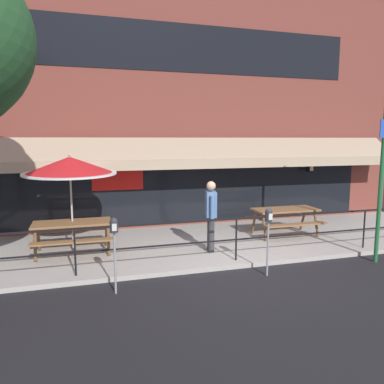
# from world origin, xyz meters

# --- Properties ---
(ground_plane) EXTENTS (120.00, 120.00, 0.00)m
(ground_plane) POSITION_xyz_m (0.00, 0.00, 0.00)
(ground_plane) COLOR black
(patio_deck) EXTENTS (15.00, 4.00, 0.10)m
(patio_deck) POSITION_xyz_m (0.00, 2.00, 0.05)
(patio_deck) COLOR #ADA89E
(patio_deck) RESTS_ON ground
(restaurant_building) EXTENTS (15.00, 1.60, 7.83)m
(restaurant_building) POSITION_xyz_m (0.00, 4.23, 3.89)
(restaurant_building) COLOR brown
(restaurant_building) RESTS_ON ground
(patio_railing) EXTENTS (13.84, 0.04, 0.97)m
(patio_railing) POSITION_xyz_m (0.00, 0.30, 0.80)
(patio_railing) COLOR black
(patio_railing) RESTS_ON patio_deck
(picnic_table_left) EXTENTS (1.80, 1.42, 0.76)m
(picnic_table_left) POSITION_xyz_m (-3.52, 1.85, 0.71)
(picnic_table_left) COLOR brown
(picnic_table_left) RESTS_ON patio_deck
(picnic_table_centre) EXTENTS (1.80, 1.42, 0.76)m
(picnic_table_centre) POSITION_xyz_m (2.19, 1.95, 0.71)
(picnic_table_centre) COLOR brown
(picnic_table_centre) RESTS_ON patio_deck
(patio_umbrella_left) EXTENTS (2.14, 2.14, 2.38)m
(patio_umbrella_left) POSITION_xyz_m (-3.52, 1.94, 2.18)
(patio_umbrella_left) COLOR #B7B2A8
(patio_umbrella_left) RESTS_ON patio_deck
(pedestrian_walking) EXTENTS (0.32, 0.61, 1.71)m
(pedestrian_walking) POSITION_xyz_m (-0.32, 1.11, 1.06)
(pedestrian_walking) COLOR #333338
(pedestrian_walking) RESTS_ON patio_deck
(parking_meter_near) EXTENTS (0.15, 0.16, 1.42)m
(parking_meter_near) POSITION_xyz_m (-2.74, -0.57, 1.15)
(parking_meter_near) COLOR gray
(parking_meter_near) RESTS_ON ground
(parking_meter_far) EXTENTS (0.15, 0.16, 1.42)m
(parking_meter_far) POSITION_xyz_m (0.34, -0.54, 1.15)
(parking_meter_far) COLOR gray
(parking_meter_far) RESTS_ON ground
(street_sign_pole) EXTENTS (0.28, 0.09, 4.21)m
(street_sign_pole) POSITION_xyz_m (3.16, -0.45, 2.16)
(street_sign_pole) COLOR #1E6033
(street_sign_pole) RESTS_ON ground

